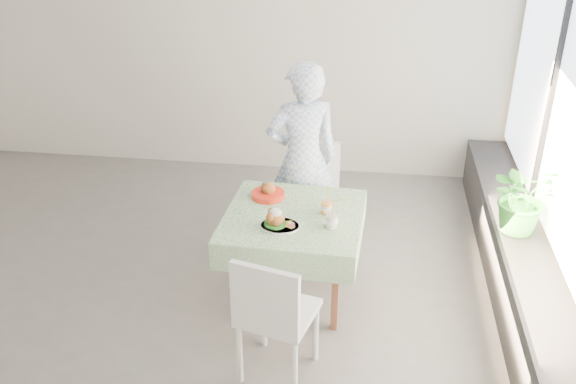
# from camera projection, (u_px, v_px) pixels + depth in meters

# --- Properties ---
(floor) EXTENTS (6.00, 6.00, 0.00)m
(floor) POSITION_uv_depth(u_px,v_px,m) (171.00, 289.00, 5.31)
(floor) COLOR #595654
(floor) RESTS_ON ground
(wall_back) EXTENTS (6.00, 0.02, 2.80)m
(wall_back) POSITION_uv_depth(u_px,v_px,m) (230.00, 46.00, 6.87)
(wall_back) COLOR beige
(wall_back) RESTS_ON ground
(window_ledge) EXTENTS (0.40, 4.80, 0.50)m
(window_ledge) POSITION_uv_depth(u_px,v_px,m) (526.00, 292.00, 4.86)
(window_ledge) COLOR black
(window_ledge) RESTS_ON ground
(cafe_table) EXTENTS (1.09, 1.09, 0.74)m
(cafe_table) POSITION_uv_depth(u_px,v_px,m) (293.00, 246.00, 5.05)
(cafe_table) COLOR brown
(cafe_table) RESTS_ON ground
(chair_far) EXTENTS (0.48, 0.48, 0.96)m
(chair_far) POSITION_uv_depth(u_px,v_px,m) (313.00, 217.00, 5.79)
(chair_far) COLOR white
(chair_far) RESTS_ON ground
(chair_near) EXTENTS (0.56, 0.56, 0.98)m
(chair_near) POSITION_uv_depth(u_px,v_px,m) (277.00, 337.00, 4.32)
(chair_near) COLOR white
(chair_near) RESTS_ON ground
(diner) EXTENTS (0.74, 0.61, 1.74)m
(diner) POSITION_uv_depth(u_px,v_px,m) (302.00, 160.00, 5.51)
(diner) COLOR #84A3D4
(diner) RESTS_ON ground
(main_dish) EXTENTS (0.30, 0.30, 0.15)m
(main_dish) POSITION_uv_depth(u_px,v_px,m) (277.00, 221.00, 4.73)
(main_dish) COLOR white
(main_dish) RESTS_ON cafe_table
(juice_cup_orange) EXTENTS (0.09, 0.09, 0.26)m
(juice_cup_orange) POSITION_uv_depth(u_px,v_px,m) (326.00, 206.00, 4.91)
(juice_cup_orange) COLOR white
(juice_cup_orange) RESTS_ON cafe_table
(juice_cup_lemonade) EXTENTS (0.10, 0.10, 0.28)m
(juice_cup_lemonade) POSITION_uv_depth(u_px,v_px,m) (332.00, 220.00, 4.72)
(juice_cup_lemonade) COLOR white
(juice_cup_lemonade) RESTS_ON cafe_table
(second_dish) EXTENTS (0.27, 0.27, 0.13)m
(second_dish) POSITION_uv_depth(u_px,v_px,m) (268.00, 193.00, 5.16)
(second_dish) COLOR red
(second_dish) RESTS_ON cafe_table
(potted_plant) EXTENTS (0.68, 0.64, 0.61)m
(potted_plant) POSITION_uv_depth(u_px,v_px,m) (524.00, 197.00, 5.05)
(potted_plant) COLOR #2A7E2A
(potted_plant) RESTS_ON window_ledge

